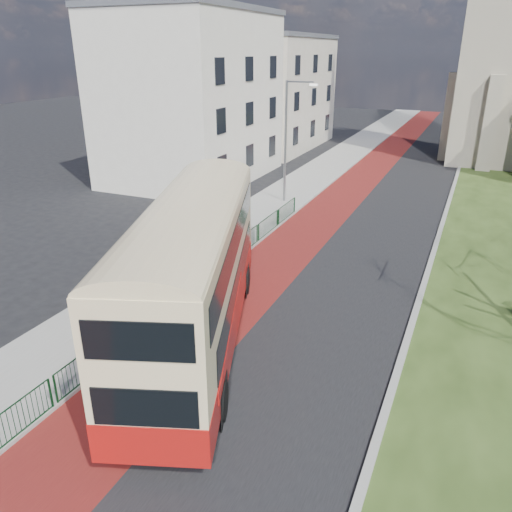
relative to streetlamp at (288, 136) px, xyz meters
The scene contains 11 objects.
ground 19.08m from the streetlamp, 76.42° to the right, with size 160.00×160.00×0.00m, color black.
road_carriageway 7.70m from the streetlamp, 18.88° to the left, with size 9.00×120.00×0.01m, color black.
bus_lane 5.91m from the streetlamp, 32.43° to the left, with size 3.40×120.00×0.01m, color #591414.
pavement_west 5.00m from the streetlamp, 108.07° to the left, with size 4.00×120.00×0.12m, color gray.
kerb_west 5.13m from the streetlamp, 56.03° to the left, with size 0.25×120.00×0.13m, color #999993.
kerb_east 12.07m from the streetlamp, 20.95° to the left, with size 0.25×80.00×0.13m, color #999993.
pedestrian_railing 14.64m from the streetlamp, 84.30° to the right, with size 0.07×24.00×1.12m.
street_block_near 10.62m from the streetlamp, 157.49° to the left, with size 10.30×14.30×13.00m.
street_block_far 22.24m from the streetlamp, 115.76° to the left, with size 10.30×16.30×11.50m.
streetlamp is the anchor object (origin of this frame).
bus 18.75m from the streetlamp, 79.14° to the right, with size 7.08×12.86×5.28m.
Camera 1 is at (7.40, -13.67, 9.91)m, focal length 35.00 mm.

